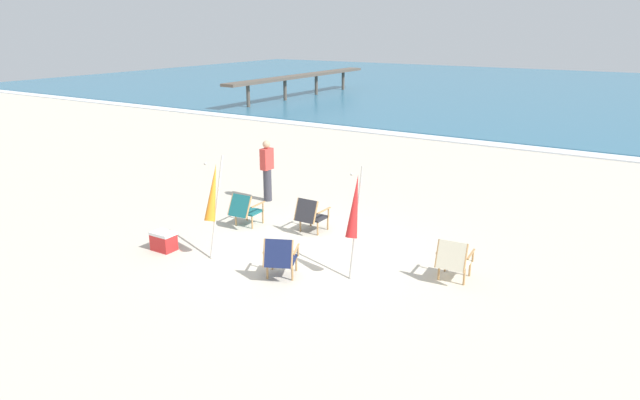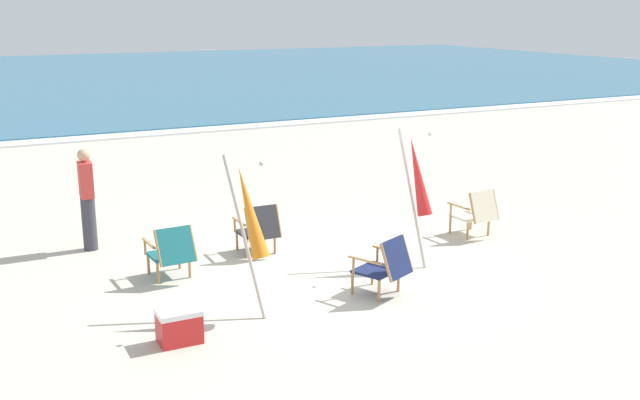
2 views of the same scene
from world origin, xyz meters
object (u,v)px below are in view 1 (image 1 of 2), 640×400
umbrella_furled_orange (213,193)px  person_near_chairs (267,170)px  beach_chair_front_right (245,209)px  umbrella_furled_red (355,207)px  cooler_box (164,241)px  beach_chair_front_left (310,214)px  beach_chair_mid_center (280,257)px  beach_chair_back_left (453,259)px

umbrella_furled_orange → person_near_chairs: bearing=111.1°
beach_chair_front_right → umbrella_furled_red: bearing=-16.0°
umbrella_furled_red → person_near_chairs: bearing=145.6°
beach_chair_front_right → cooler_box: bearing=-103.7°
umbrella_furled_red → beach_chair_front_right: bearing=164.0°
beach_chair_front_left → beach_chair_mid_center: 2.48m
cooler_box → beach_chair_back_left: bearing=17.5°
beach_chair_back_left → umbrella_furled_red: (-1.68, -0.70, 0.90)m
umbrella_furled_orange → cooler_box: 1.59m
beach_chair_back_left → beach_chair_mid_center: 3.16m
person_near_chairs → umbrella_furled_orange: bearing=-68.9°
beach_chair_back_left → beach_chair_front_left: (-3.60, 0.75, -0.00)m
umbrella_furled_red → cooler_box: umbrella_furled_red is taller
beach_chair_mid_center → umbrella_furled_red: bearing=39.4°
beach_chair_front_right → beach_chair_mid_center: (2.37, -1.86, 0.01)m
beach_chair_back_left → beach_chair_mid_center: bearing=-150.0°
beach_chair_front_right → person_near_chairs: (-0.79, 1.90, 0.41)m
beach_chair_mid_center → umbrella_furled_red: size_ratio=0.42×
beach_chair_back_left → cooler_box: bearing=-162.5°
beach_chair_back_left → umbrella_furled_red: size_ratio=0.40×
beach_chair_back_left → person_near_chairs: bearing=159.7°
beach_chair_mid_center → umbrella_furled_red: (1.06, 0.87, 0.90)m
beach_chair_front_left → umbrella_furled_red: bearing=-37.1°
beach_chair_front_left → person_near_chairs: 2.75m
beach_chair_front_left → beach_chair_mid_center: bearing=-69.8°
cooler_box → beach_chair_front_right: bearing=76.3°
cooler_box → umbrella_furled_red: bearing=15.1°
umbrella_furled_red → cooler_box: 4.23m
beach_chair_front_left → beach_chair_mid_center: beach_chair_mid_center is taller
beach_chair_front_right → beach_chair_mid_center: 3.01m
umbrella_furled_red → person_near_chairs: size_ratio=1.25×
person_near_chairs → beach_chair_back_left: bearing=-20.3°
beach_chair_mid_center → umbrella_furled_orange: bearing=172.2°
cooler_box → umbrella_furled_orange: bearing=22.2°
beach_chair_front_left → beach_chair_front_right: bearing=-162.8°
beach_chair_back_left → person_near_chairs: size_ratio=0.50×
beach_chair_front_right → beach_chair_back_left: size_ratio=0.97×
beach_chair_front_right → beach_chair_front_left: bearing=17.2°
person_near_chairs → cooler_box: 4.01m
beach_chair_front_right → umbrella_furled_orange: size_ratio=0.40×
beach_chair_front_right → person_near_chairs: size_ratio=0.49×
beach_chair_mid_center → person_near_chairs: person_near_chairs is taller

